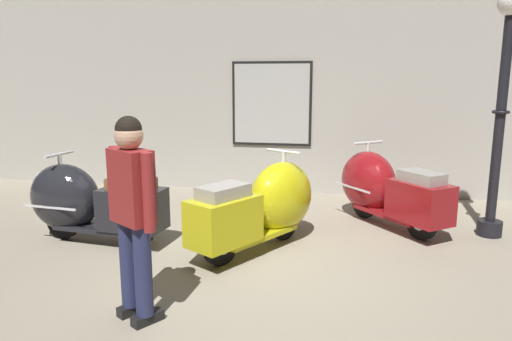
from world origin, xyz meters
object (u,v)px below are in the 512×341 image
object	(u,v)px
scooter_1	(265,205)
lamppost	(502,104)
scooter_0	(85,202)
visitor_0	(133,205)
scooter_2	(382,188)

from	to	relation	value
scooter_1	lamppost	world-z (taller)	lamppost
scooter_0	lamppost	xyz separation A→B (m)	(4.57, 1.04, 1.08)
lamppost	visitor_0	world-z (taller)	lamppost
scooter_2	visitor_0	xyz separation A→B (m)	(-2.02, -2.83, 0.43)
scooter_2	scooter_1	bearing A→B (deg)	91.76
scooter_2	visitor_0	world-z (taller)	visitor_0
scooter_0	scooter_1	world-z (taller)	scooter_1
scooter_0	scooter_2	distance (m)	3.58
scooter_1	lamppost	size ratio (longest dim) A/B	0.62
scooter_1	scooter_0	bearing A→B (deg)	126.42
scooter_0	visitor_0	xyz separation A→B (m)	(1.32, -1.55, 0.44)
scooter_0	scooter_1	distance (m)	2.04
scooter_0	visitor_0	size ratio (longest dim) A/B	1.08
scooter_0	scooter_2	size ratio (longest dim) A/B	1.04
scooter_0	visitor_0	distance (m)	2.09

